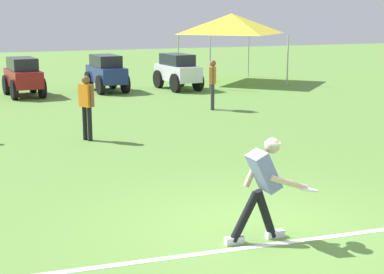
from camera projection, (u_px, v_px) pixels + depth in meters
The scene contains 10 objects.
ground_plane at pixel (256, 229), 8.38m from camera, with size 80.00×80.00×0.00m, color #5D8A3C.
field_line_paint at pixel (277, 244), 7.83m from camera, with size 26.19×0.11×0.01m, color white.
frisbee_thrower at pixel (263, 184), 7.82m from camera, with size 1.11×0.46×1.40m.
frisbee_in_flight at pixel (308, 190), 7.87m from camera, with size 0.34×0.34×0.07m.
teammate_near_sideline at pixel (213, 80), 18.39m from camera, with size 0.33×0.47×1.56m.
teammate_deep at pixel (87, 102), 13.96m from camera, with size 0.34×0.47×1.56m.
parked_car_slot_c at pixel (23, 76), 21.41m from camera, with size 1.35×2.43×1.40m.
parked_car_slot_d at pixel (106, 72), 22.72m from camera, with size 1.30×2.41×1.40m.
parked_car_slot_e at pixel (178, 71), 23.30m from camera, with size 1.39×2.44×1.40m.
event_tent at pixel (232, 24), 25.22m from camera, with size 3.73×3.73×2.96m.
Camera 1 is at (-3.82, -7.00, 3.03)m, focal length 55.00 mm.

